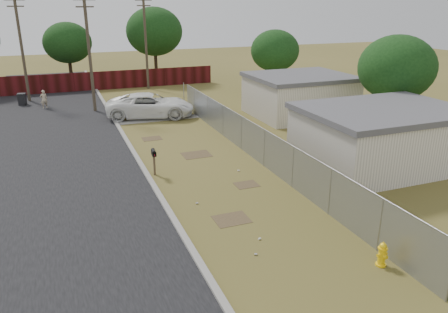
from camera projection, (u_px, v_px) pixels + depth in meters
name	position (u px, v px, depth m)	size (l,w,h in m)	color
ground	(209.00, 174.00, 22.21)	(120.00, 120.00, 0.00)	brown
street	(63.00, 143.00, 26.96)	(15.10, 60.00, 0.12)	black
chainlink_fence	(256.00, 146.00, 23.91)	(0.10, 27.06, 2.02)	gray
privacy_fence	(63.00, 83.00, 41.80)	(30.00, 0.12, 1.80)	#4D1013
utility_poles	(88.00, 46.00, 37.52)	(12.60, 8.24, 9.00)	#443B2D
houses	(336.00, 113.00, 27.76)	(9.30, 17.24, 3.10)	white
horizon_trees	(135.00, 42.00, 41.62)	(33.32, 31.94, 7.78)	#322416
fire_hydrant	(382.00, 255.00, 14.35)	(0.40, 0.40, 0.88)	yellow
mailbox	(154.00, 155.00, 21.72)	(0.24, 0.58, 1.34)	brown
pickup_truck	(150.00, 105.00, 32.80)	(2.98, 6.47, 1.80)	white
pedestrian	(44.00, 99.00, 35.54)	(0.55, 0.36, 1.51)	#BDAA8B
trash_bin	(22.00, 99.00, 36.76)	(0.75, 0.82, 0.99)	black
scattered_litter	(236.00, 212.00, 18.11)	(3.30, 7.60, 0.07)	white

